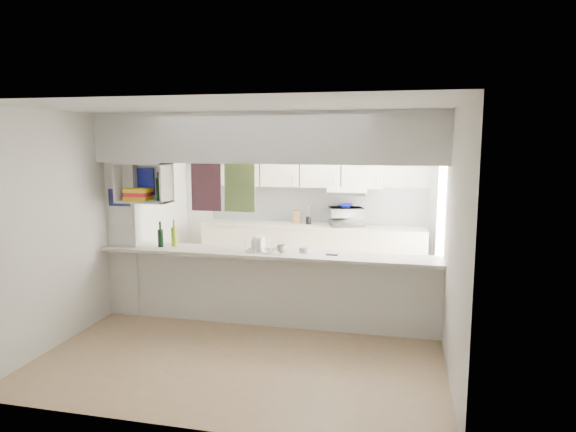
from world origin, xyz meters
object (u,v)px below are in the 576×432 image
(dish_rack, at_px, (261,245))
(bowl, at_px, (346,206))
(wine_bottles, at_px, (168,237))
(microwave, at_px, (346,217))

(dish_rack, bearing_deg, bowl, 74.15)
(bowl, relative_size, wine_bottles, 0.66)
(microwave, xyz_separation_m, wine_bottles, (-2.05, -2.12, -0.02))
(microwave, distance_m, dish_rack, 2.26)
(microwave, relative_size, wine_bottles, 1.51)
(microwave, distance_m, wine_bottles, 2.95)
(dish_rack, relative_size, wine_bottles, 1.09)
(bowl, xyz_separation_m, wine_bottles, (-2.04, -2.13, -0.19))
(microwave, height_order, wine_bottles, wine_bottles)
(microwave, xyz_separation_m, bowl, (-0.01, 0.01, 0.17))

